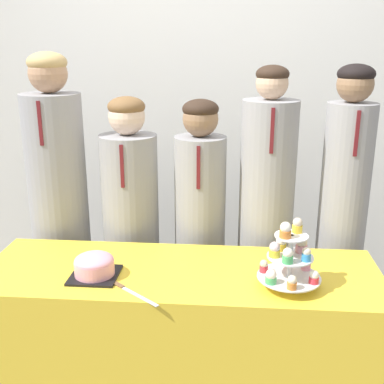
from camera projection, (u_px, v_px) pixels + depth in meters
name	position (u px, v px, depth m)	size (l,w,h in m)	color
wall_back	(200.00, 100.00, 3.11)	(9.00, 0.06, 2.70)	silver
table	(181.00, 341.00, 2.26)	(1.78, 0.58, 0.73)	yellow
round_cake	(94.00, 265.00, 2.08)	(0.20, 0.20, 0.11)	black
cake_knife	(124.00, 288.00, 1.99)	(0.25, 0.20, 0.01)	silver
cupcake_stand	(289.00, 258.00, 1.96)	(0.26, 0.26, 0.30)	silver
student_0	(60.00, 214.00, 2.67)	(0.32, 0.32, 1.66)	#939399
student_1	(132.00, 235.00, 2.67)	(0.31, 0.31, 1.44)	#939399
student_2	(200.00, 236.00, 2.64)	(0.27, 0.28, 1.43)	#939399
student_3	(265.00, 226.00, 2.59)	(0.29, 0.29, 1.60)	#939399
student_4	(341.00, 224.00, 2.55)	(0.25, 0.26, 1.61)	#939399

